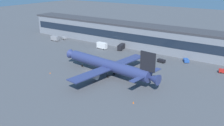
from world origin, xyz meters
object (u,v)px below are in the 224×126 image
object	(u,v)px
traffic_cone_1	(133,102)
fuel_truck	(121,47)
baggage_tug	(64,38)
stair_truck	(55,38)
airliner	(109,65)
pushback_tractor	(186,60)
traffic_cone_0	(84,78)
catering_truck	(102,45)
follow_me_car	(161,61)
traffic_cone_2	(50,73)

from	to	relation	value
traffic_cone_1	fuel_truck	bearing A→B (deg)	126.23
fuel_truck	baggage_tug	bearing A→B (deg)	-178.52
stair_truck	airliner	bearing A→B (deg)	-24.76
baggage_tug	traffic_cone_1	size ratio (longest dim) A/B	5.43
fuel_truck	pushback_tractor	size ratio (longest dim) A/B	1.62
baggage_tug	traffic_cone_1	distance (m)	110.80
fuel_truck	stair_truck	world-z (taller)	stair_truck
traffic_cone_0	catering_truck	bearing A→B (deg)	117.29
baggage_tug	traffic_cone_1	bearing A→B (deg)	-31.68
baggage_tug	pushback_tractor	size ratio (longest dim) A/B	0.72
airliner	traffic_cone_0	distance (m)	13.37
baggage_tug	follow_me_car	xyz separation A→B (m)	(83.31, -8.24, 0.00)
fuel_truck	traffic_cone_1	size ratio (longest dim) A/B	12.12
baggage_tug	stair_truck	distance (m)	7.42
catering_truck	pushback_tractor	size ratio (longest dim) A/B	1.34
traffic_cone_1	airliner	bearing A→B (deg)	143.61
airliner	traffic_cone_1	world-z (taller)	airliner
traffic_cone_1	catering_truck	bearing A→B (deg)	135.57
follow_me_car	traffic_cone_1	xyz separation A→B (m)	(10.98, -49.94, -0.73)
stair_truck	pushback_tractor	xyz separation A→B (m)	(96.96, 7.13, -0.93)
traffic_cone_2	baggage_tug	bearing A→B (deg)	129.47
pushback_tractor	traffic_cone_1	size ratio (longest dim) A/B	7.49
follow_me_car	traffic_cone_2	size ratio (longest dim) A/B	6.80
airliner	traffic_cone_1	distance (m)	30.09
stair_truck	traffic_cone_0	size ratio (longest dim) A/B	8.71
pushback_tractor	follow_me_car	distance (m)	13.87
follow_me_car	traffic_cone_2	xyz separation A→B (m)	(-38.08, -46.70, -0.75)
catering_truck	stair_truck	bearing A→B (deg)	-176.57
traffic_cone_0	traffic_cone_1	distance (m)	31.80
pushback_tractor	traffic_cone_0	bearing A→B (deg)	-121.15
traffic_cone_2	pushback_tractor	bearing A→B (deg)	48.41
traffic_cone_2	traffic_cone_1	bearing A→B (deg)	-3.79
stair_truck	traffic_cone_1	world-z (taller)	stair_truck
traffic_cone_2	airliner	bearing A→B (deg)	29.74
follow_me_car	pushback_tractor	bearing A→B (deg)	37.92
catering_truck	traffic_cone_1	size ratio (longest dim) A/B	10.07
follow_me_car	traffic_cone_0	bearing A→B (deg)	-115.11
fuel_truck	baggage_tug	xyz separation A→B (m)	(-50.70, -1.31, -0.80)
baggage_tug	pushback_tractor	xyz separation A→B (m)	(94.25, 0.28, -0.04)
airliner	stair_truck	bearing A→B (deg)	155.24
fuel_truck	catering_truck	world-z (taller)	catering_truck
stair_truck	traffic_cone_2	world-z (taller)	stair_truck
traffic_cone_2	catering_truck	bearing A→B (deg)	96.63
catering_truck	pushback_tractor	xyz separation A→B (m)	(54.89, 4.61, -1.24)
pushback_tractor	traffic_cone_0	distance (m)	59.74
catering_truck	pushback_tractor	distance (m)	55.10
airliner	baggage_tug	world-z (taller)	airliner
fuel_truck	traffic_cone_2	world-z (taller)	fuel_truck
airliner	pushback_tractor	world-z (taller)	airliner
catering_truck	follow_me_car	distance (m)	44.15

